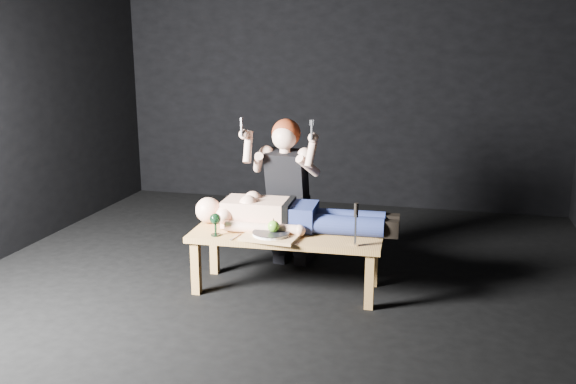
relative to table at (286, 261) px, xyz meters
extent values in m
plane|color=black|center=(-0.05, 0.13, -0.23)|extent=(5.00, 5.00, 0.00)
plane|color=black|center=(-0.05, 2.63, 1.27)|extent=(5.00, 0.00, 5.00)
cube|color=#BB9146|center=(0.00, 0.00, 0.00)|extent=(1.44, 0.59, 0.45)
cube|color=tan|center=(-0.08, -0.15, 0.24)|extent=(0.42, 0.32, 0.02)
cylinder|color=white|center=(-0.08, -0.15, 0.26)|extent=(0.29, 0.29, 0.02)
sphere|color=#5A9F20|center=(-0.06, -0.14, 0.31)|extent=(0.09, 0.09, 0.09)
cube|color=#B2B2B7|center=(-0.33, -0.20, 0.23)|extent=(0.03, 0.15, 0.01)
cube|color=#B2B2B7|center=(0.03, -0.14, 0.23)|extent=(0.02, 0.15, 0.01)
cube|color=#B2B2B7|center=(0.05, -0.09, 0.23)|extent=(0.07, 0.14, 0.01)
camera|label=1|loc=(1.07, -4.21, 1.61)|focal=38.33mm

